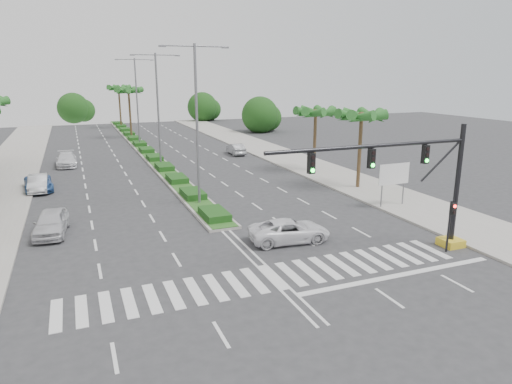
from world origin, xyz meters
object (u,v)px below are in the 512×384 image
car_parked_a (51,223)px  car_parked_b (38,183)px  car_parked_c (38,183)px  car_right (236,149)px  car_crossing (289,231)px  car_parked_d (66,159)px

car_parked_a → car_parked_b: size_ratio=1.05×
car_parked_c → car_right: bearing=21.2°
car_parked_a → car_parked_b: (-1.38, 12.43, -0.06)m
car_parked_c → car_crossing: bearing=-58.2°
car_parked_a → car_crossing: (13.41, -6.77, -0.09)m
car_parked_d → car_right: size_ratio=1.21×
car_parked_b → car_parked_a: bearing=-83.9°
car_parked_c → car_parked_b: bearing=-95.4°
car_parked_d → car_parked_c: bearing=-101.7°
car_parked_d → car_parked_b: bearing=-101.4°
car_parked_a → car_parked_d: bearing=94.4°
car_parked_b → car_parked_c: size_ratio=0.91×
car_parked_a → car_crossing: bearing=-20.2°
car_right → car_parked_c: bearing=29.2°
car_parked_a → car_crossing: car_parked_a is taller
car_parked_a → car_parked_c: bearing=102.8°
car_parked_d → car_right: car_parked_d is taller
car_right → car_parked_a: bearing=51.4°
car_parked_c → car_parked_d: car_parked_d is taller
car_parked_a → car_parked_b: car_parked_a is taller
car_crossing → car_right: (7.39, 30.55, 0.01)m
car_crossing → car_right: bearing=-7.4°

